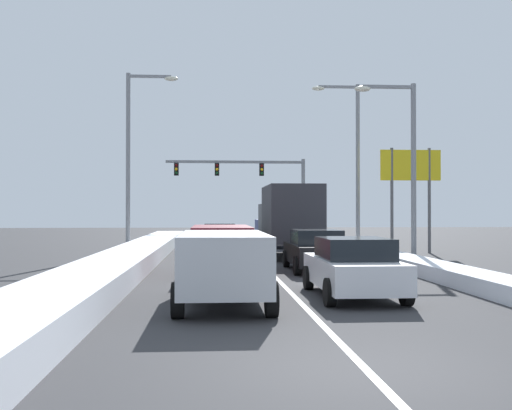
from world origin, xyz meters
TOP-DOWN VIEW (x-y plane):
  - ground_plane at (0.00, 15.28)m, footprint 120.00×120.00m
  - lane_stripe_between_right_lane_and_center_lane at (-0.00, 19.10)m, footprint 0.14×42.03m
  - snow_bank_right_shoulder at (5.30, 19.10)m, footprint 1.29×42.03m
  - snow_bank_left_shoulder at (-5.30, 19.10)m, footprint 2.02×42.03m
  - sedan_white_right_lane_nearest at (1.46, 7.06)m, footprint 2.00×4.50m
  - sedan_black_right_lane_second at (1.69, 13.93)m, footprint 2.00×4.50m
  - box_truck_right_lane_third at (1.57, 20.74)m, footprint 2.53×7.20m
  - suv_navy_right_lane_fourth at (1.68, 29.01)m, footprint 2.16×4.90m
  - suv_silver_center_lane_nearest at (-1.84, 5.98)m, footprint 2.16×4.90m
  - suv_maroon_center_lane_second at (-1.78, 12.91)m, footprint 2.16×4.90m
  - sedan_tan_center_lane_third at (-1.49, 19.87)m, footprint 2.00×4.50m
  - sedan_green_center_lane_fourth at (-1.67, 25.72)m, footprint 2.00×4.50m
  - traffic_light_gantry at (1.18, 38.19)m, footprint 10.60×0.47m
  - street_lamp_right_near at (6.07, 17.19)m, footprint 2.66×0.36m
  - street_lamp_right_mid at (5.58, 24.83)m, footprint 2.66×0.36m
  - street_lamp_left_mid at (-6.07, 23.58)m, footprint 2.66×0.36m
  - roadside_sign_right at (8.27, 23.05)m, footprint 3.20×0.16m

SIDE VIEW (x-z plane):
  - ground_plane at x=0.00m, z-range 0.00..0.00m
  - lane_stripe_between_right_lane_and_center_lane at x=0.00m, z-range 0.00..0.01m
  - snow_bank_right_shoulder at x=5.30m, z-range 0.00..0.47m
  - snow_bank_left_shoulder at x=-5.30m, z-range 0.00..0.65m
  - sedan_white_right_lane_nearest at x=1.46m, z-range 0.01..1.52m
  - sedan_black_right_lane_second at x=1.69m, z-range 0.01..1.52m
  - sedan_tan_center_lane_third at x=-1.49m, z-range 0.01..1.52m
  - sedan_green_center_lane_fourth at x=-1.67m, z-range 0.01..1.52m
  - suv_navy_right_lane_fourth at x=1.68m, z-range 0.18..1.85m
  - suv_silver_center_lane_nearest at x=-1.84m, z-range 0.18..1.85m
  - suv_maroon_center_lane_second at x=-1.78m, z-range 0.18..1.85m
  - box_truck_right_lane_third at x=1.57m, z-range 0.22..3.58m
  - roadside_sign_right at x=8.27m, z-range 1.27..6.77m
  - street_lamp_right_near at x=6.07m, z-range 0.79..8.41m
  - traffic_light_gantry at x=1.18m, z-range 1.62..7.82m
  - street_lamp_right_mid at x=5.58m, z-range 0.83..10.00m
  - street_lamp_left_mid at x=-6.07m, z-range 0.83..10.14m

